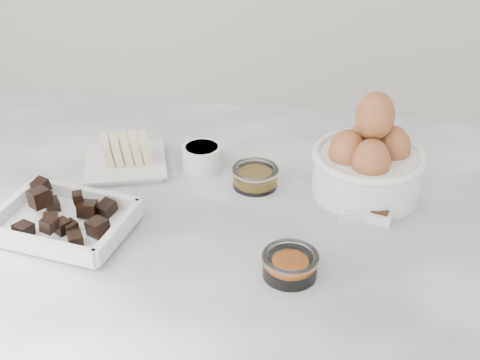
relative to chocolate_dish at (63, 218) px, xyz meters
name	(u,v)px	position (x,y,z in m)	size (l,w,h in m)	color
marble_slab	(225,220)	(0.23, 0.10, -0.04)	(1.20, 0.80, 0.04)	silver
chocolate_dish	(63,218)	(0.00, 0.00, 0.00)	(0.23, 0.19, 0.05)	white
butter_plate	(123,156)	(0.03, 0.20, 0.00)	(0.18, 0.18, 0.06)	white
sugar_ramekin	(202,156)	(0.17, 0.22, 0.00)	(0.07, 0.07, 0.04)	white
egg_bowl	(369,161)	(0.46, 0.19, 0.04)	(0.19, 0.19, 0.18)	white
honey_bowl	(255,176)	(0.27, 0.18, 0.00)	(0.08, 0.08, 0.04)	white
zest_bowl	(290,264)	(0.35, -0.05, 0.00)	(0.08, 0.08, 0.04)	white
vanilla_spoon	(379,210)	(0.48, 0.11, -0.01)	(0.06, 0.07, 0.04)	white
salt_spoon	(353,207)	(0.44, 0.12, -0.01)	(0.06, 0.07, 0.04)	white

